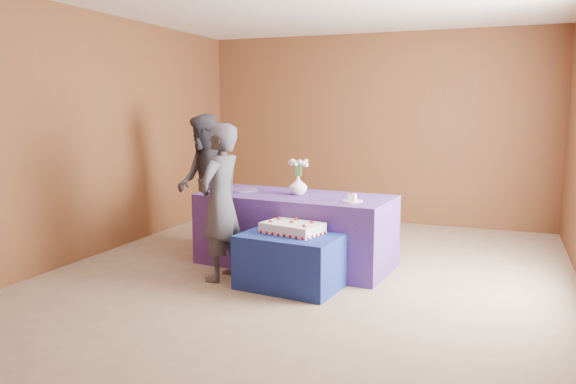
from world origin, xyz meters
The scene contains 13 objects.
ground centered at (0.00, 0.00, 0.00)m, with size 6.00×6.00×0.00m, color gray.
room_shell centered at (0.00, 0.00, 1.80)m, with size 5.04×6.04×2.72m.
cake_table centered at (-0.02, -0.30, 0.25)m, with size 0.90×0.70×0.50m, color navy.
serving_table centered at (-0.25, 0.40, 0.38)m, with size 2.00×0.90×0.75m, color #583798.
sheet_cake centered at (-0.03, -0.27, 0.55)m, with size 0.63×0.50×0.13m.
vase centered at (-0.23, 0.42, 0.85)m, with size 0.19×0.19×0.19m, color white.
flower_spray centered at (-0.23, 0.42, 1.08)m, with size 0.22×0.22×0.16m.
platter centered at (-0.90, 0.47, 0.76)m, with size 0.35×0.35×0.02m, color #6B51A3.
plate centered at (0.41, 0.20, 0.76)m, with size 0.21×0.21×0.01m, color silver.
cake_slice centered at (0.41, 0.20, 0.79)m, with size 0.07×0.06×0.08m.
knife centered at (0.43, 0.03, 0.75)m, with size 0.26×0.02×0.00m, color #BDBCC1.
guest_left centered at (-0.75, -0.33, 0.75)m, with size 0.55×0.36×1.51m, color #3C3D48.
guest_right centered at (-1.48, 0.67, 0.79)m, with size 0.77×0.60×1.59m, color #373641.
Camera 1 is at (1.76, -5.03, 1.65)m, focal length 35.00 mm.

